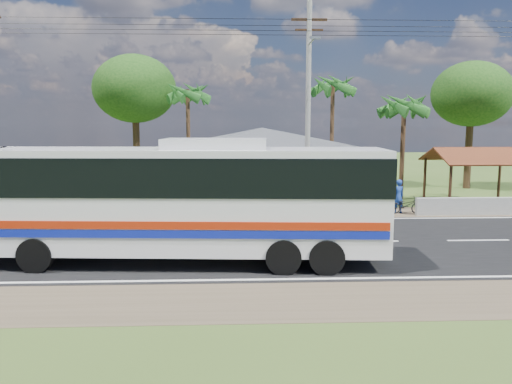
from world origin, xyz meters
TOP-DOWN VIEW (x-y plane):
  - ground at (0.00, 0.00)m, footprint 120.00×120.00m
  - road at (0.00, 0.00)m, footprint 120.00×16.00m
  - house at (1.00, 13.00)m, footprint 12.40×10.00m
  - waiting_shed at (13.00, 8.50)m, footprint 5.20×4.48m
  - concrete_barrier at (12.00, 5.60)m, footprint 7.00×0.30m
  - utility_poles at (2.67, 6.49)m, footprint 32.80×2.22m
  - palm_near at (9.50, 11.00)m, footprint 2.80×2.80m
  - palm_mid at (6.00, 15.50)m, footprint 2.80×2.80m
  - palm_far at (-4.00, 16.00)m, footprint 2.80×2.80m
  - tree_behind_house at (-8.00, 18.00)m, footprint 6.00×6.00m
  - tree_behind_shed at (16.00, 16.00)m, footprint 5.60×5.60m
  - coach_bus at (-2.49, -2.62)m, footprint 13.63×3.76m
  - motorcycle at (8.13, 6.07)m, footprint 1.75×0.66m
  - person at (7.76, 6.25)m, footprint 0.74×0.59m

SIDE VIEW (x-z plane):
  - ground at x=0.00m, z-range 0.00..0.00m
  - road at x=0.00m, z-range -0.01..0.02m
  - concrete_barrier at x=12.00m, z-range 0.00..0.90m
  - motorcycle at x=8.13m, z-range 0.00..0.91m
  - person at x=7.76m, z-range 0.00..1.78m
  - coach_bus at x=-2.49m, z-range 0.30..4.48m
  - house at x=1.00m, z-range 0.14..5.14m
  - waiting_shed at x=13.00m, z-range 1.05..4.40m
  - palm_near at x=9.50m, z-range 2.36..9.06m
  - utility_poles at x=2.67m, z-range 0.27..11.27m
  - palm_far at x=-4.00m, z-range 2.83..10.53m
  - tree_behind_shed at x=16.00m, z-range 2.17..11.19m
  - tree_behind_house at x=-8.00m, z-range 2.31..11.92m
  - palm_mid at x=6.00m, z-range 3.06..11.26m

